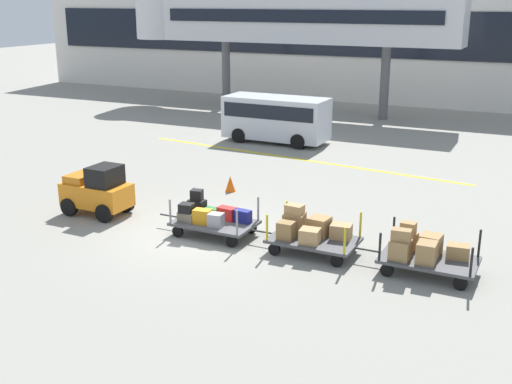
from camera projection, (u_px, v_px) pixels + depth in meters
The scene contains 10 objects.
ground_plane at pixel (198, 234), 18.24m from camera, with size 120.00×120.00×0.00m, color gray.
apron_lead_line at pixel (295, 159), 26.72m from camera, with size 14.91×0.20×0.01m, color yellow.
terminal_building at pixel (409, 40), 39.51m from camera, with size 55.02×2.51×7.84m.
jet_bridge at pixel (274, 20), 36.65m from camera, with size 20.00×3.00×6.60m.
baggage_tug at pixel (97, 191), 19.68m from camera, with size 2.11×1.25×1.58m.
baggage_cart_lead at pixel (211, 217), 18.05m from camera, with size 3.01×1.43×1.17m.
baggage_cart_middle at pixel (310, 232), 16.83m from camera, with size 3.01×1.43×1.16m.
baggage_cart_tail at pixel (424, 251), 15.51m from camera, with size 3.01×1.43×1.17m.
shuttle_van at pixel (276, 116), 29.46m from camera, with size 4.83×2.02×2.10m.
safety_cone_near at pixel (230, 184), 22.13m from camera, with size 0.36×0.36×0.55m, color #EA590F.
Camera 1 is at (8.88, -14.70, 6.47)m, focal length 44.71 mm.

